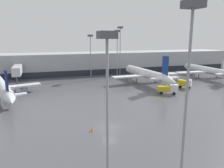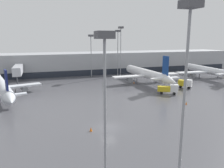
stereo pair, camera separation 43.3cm
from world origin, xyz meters
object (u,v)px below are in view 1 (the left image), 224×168
at_px(parked_jet_1, 146,74).
at_px(apron_light_mast_1, 90,43).
at_px(parked_jet_0, 1,86).
at_px(traffic_cone_0, 186,103).
at_px(parked_jet_3, 208,70).
at_px(apron_light_mast_2, 117,40).
at_px(service_truck_3, 168,89).
at_px(apron_light_mast_5, 190,42).
at_px(apron_light_mast_4, 107,62).
at_px(traffic_cone_2, 134,82).
at_px(traffic_cone_1, 92,129).
at_px(apron_light_mast_0, 120,38).
at_px(service_truck_1, 185,83).

relative_size(parked_jet_1, apron_light_mast_1, 2.03).
xyz_separation_m(parked_jet_0, traffic_cone_0, (42.29, -23.32, -2.23)).
relative_size(parked_jet_3, apron_light_mast_2, 1.72).
relative_size(service_truck_3, apron_light_mast_5, 0.30).
relative_size(parked_jet_1, apron_light_mast_5, 1.78).
bearing_deg(traffic_cone_0, apron_light_mast_1, 105.73).
bearing_deg(apron_light_mast_4, apron_light_mast_2, 68.86).
height_order(parked_jet_3, traffic_cone_2, parked_jet_3).
xyz_separation_m(traffic_cone_0, traffic_cone_2, (-1.56, 26.39, 0.01)).
bearing_deg(traffic_cone_0, service_truck_3, 81.35).
distance_m(traffic_cone_1, traffic_cone_2, 41.08).
xyz_separation_m(apron_light_mast_1, apron_light_mast_4, (-13.18, -63.09, -0.50)).
height_order(traffic_cone_1, apron_light_mast_4, apron_light_mast_4).
distance_m(traffic_cone_2, apron_light_mast_0, 22.70).
bearing_deg(parked_jet_3, apron_light_mast_0, 63.84).
bearing_deg(traffic_cone_1, service_truck_3, 34.01).
xyz_separation_m(parked_jet_3, apron_light_mast_0, (-29.87, 16.86, 12.50)).
height_order(parked_jet_0, traffic_cone_0, parked_jet_0).
xyz_separation_m(parked_jet_0, apron_light_mast_0, (42.13, 19.92, 12.93)).
distance_m(parked_jet_1, traffic_cone_1, 43.34).
distance_m(apron_light_mast_0, apron_light_mast_4, 67.43).
xyz_separation_m(parked_jet_1, parked_jet_3, (26.85, 0.59, -0.16)).
height_order(service_truck_3, apron_light_mast_0, apron_light_mast_0).
relative_size(apron_light_mast_2, apron_light_mast_5, 0.98).
distance_m(traffic_cone_1, apron_light_mast_4, 16.97).
height_order(parked_jet_1, apron_light_mast_1, apron_light_mast_1).
distance_m(parked_jet_3, traffic_cone_1, 64.13).
distance_m(apron_light_mast_2, apron_light_mast_5, 67.55).
xyz_separation_m(parked_jet_0, parked_jet_3, (72.00, 3.06, 0.43)).
bearing_deg(apron_light_mast_5, traffic_cone_1, 115.91).
distance_m(parked_jet_0, traffic_cone_2, 40.91).
height_order(parked_jet_0, apron_light_mast_1, apron_light_mast_1).
relative_size(apron_light_mast_0, apron_light_mast_5, 1.05).
bearing_deg(apron_light_mast_1, service_truck_1, -51.97).
bearing_deg(apron_light_mast_4, service_truck_3, 47.11).
relative_size(service_truck_3, traffic_cone_2, 8.08).
xyz_separation_m(apron_light_mast_0, apron_light_mast_2, (-1.18, 0.26, -0.94)).
bearing_deg(parked_jet_1, apron_light_mast_1, 38.15).
bearing_deg(parked_jet_1, apron_light_mast_2, 11.45).
bearing_deg(apron_light_mast_2, apron_light_mast_5, -103.91).
bearing_deg(apron_light_mast_2, traffic_cone_1, -114.46).
xyz_separation_m(traffic_cone_0, apron_light_mast_5, (-17.57, -22.07, 14.50)).
xyz_separation_m(parked_jet_0, service_truck_1, (52.81, -8.66, -0.98)).
relative_size(service_truck_1, traffic_cone_1, 5.63).
distance_m(traffic_cone_0, apron_light_mast_5, 31.72).
xyz_separation_m(parked_jet_0, traffic_cone_2, (40.73, 3.07, -2.22)).
bearing_deg(service_truck_1, apron_light_mast_2, 162.82).
relative_size(traffic_cone_0, apron_light_mast_4, 0.04).
height_order(service_truck_1, apron_light_mast_4, apron_light_mast_4).
bearing_deg(apron_light_mast_4, service_truck_1, 43.15).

